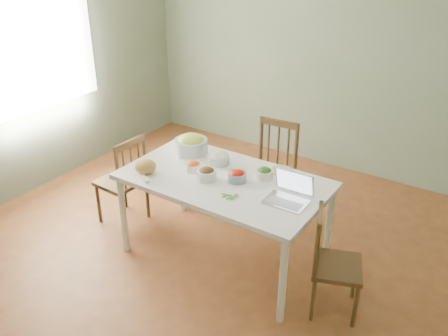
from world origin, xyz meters
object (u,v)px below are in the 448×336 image
Objects in this scene: bowl_squash at (191,144)px; bread_boule at (146,166)px; dining_table at (224,219)px; laptop at (287,190)px; chair_left at (121,179)px; chair_far at (269,174)px; chair_right at (337,264)px.

bread_boule is at bearing -98.42° from bowl_squash.
dining_table is 5.34× the size of laptop.
bread_boule is at bearing 70.40° from chair_left.
bowl_squash is (-0.55, -0.55, 0.40)m from chair_far.
laptop reaches higher than dining_table.
chair_left is (-1.22, -0.87, -0.04)m from chair_far.
bread_boule reaches higher than dining_table.
bread_boule reaches higher than chair_right.
dining_table is 0.82m from laptop.
chair_far is 3.29× the size of bowl_squash.
dining_table is 1.10m from chair_right.
chair_left reaches higher than bread_boule.
dining_table is 0.82m from chair_far.
bowl_squash is 1.21m from laptop.
bread_boule is 1.27m from laptop.
chair_right is at bearing -4.21° from dining_table.
chair_far is at bearing 89.49° from dining_table.
bread_boule is 0.55m from bowl_squash.
laptop reaches higher than chair_right.
dining_table is 1.21m from chair_left.
laptop is at bearing -59.36° from chair_far.
chair_far is at bearing 127.82° from chair_left.
dining_table is 1.72× the size of chair_far.
bread_boule is at bearing -171.33° from laptop.
bread_boule is 0.56× the size of laptop.
chair_far reaches higher than bowl_squash.
laptop reaches higher than bowl_squash.
dining_table is 0.79m from bowl_squash.
bowl_squash reaches higher than chair_left.
bowl_squash is at bearing 117.70° from chair_left.
bowl_squash is (0.08, 0.55, 0.03)m from bread_boule.
chair_far is 1.15m from laptop.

